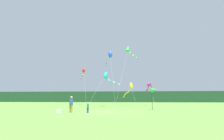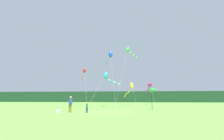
{
  "view_description": "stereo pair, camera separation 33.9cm",
  "coord_description": "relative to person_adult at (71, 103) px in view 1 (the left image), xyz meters",
  "views": [
    {
      "loc": [
        2.02,
        -18.46,
        1.56
      ],
      "look_at": [
        0.0,
        6.0,
        6.17
      ],
      "focal_mm": 24.24,
      "sensor_mm": 36.0,
      "label": 1
    },
    {
      "loc": [
        2.36,
        -18.43,
        1.56
      ],
      "look_at": [
        0.0,
        6.0,
        6.17
      ],
      "focal_mm": 24.24,
      "sensor_mm": 36.0,
      "label": 2
    }
  ],
  "objects": [
    {
      "name": "ground_plane",
      "position": [
        3.95,
        1.65,
        -1.0
      ],
      "size": [
        120.0,
        120.0,
        0.0
      ],
      "primitive_type": "plane",
      "color": "#5B9338"
    },
    {
      "name": "distant_treeline",
      "position": [
        3.95,
        46.65,
        1.19
      ],
      "size": [
        108.0,
        2.26,
        4.38
      ],
      "primitive_type": "cube",
      "color": "#1E4228",
      "rests_on": "ground"
    },
    {
      "name": "person_adult",
      "position": [
        0.0,
        0.0,
        0.0
      ],
      "size": [
        0.39,
        0.39,
        1.79
      ],
      "color": "olive",
      "rests_on": "ground"
    },
    {
      "name": "person_child",
      "position": [
        1.95,
        -0.18,
        -0.38
      ],
      "size": [
        0.24,
        0.24,
        1.11
      ],
      "color": "#334C8C",
      "rests_on": "ground"
    },
    {
      "name": "cooler_box",
      "position": [
        -1.14,
        -0.36,
        -0.82
      ],
      "size": [
        0.51,
        0.37,
        0.37
      ],
      "primitive_type": "cube",
      "color": "silver",
      "rests_on": "ground"
    },
    {
      "name": "banner_flag_pole",
      "position": [
        9.99,
        4.39,
        1.65
      ],
      "size": [
        0.9,
        0.7,
        3.26
      ],
      "color": "black",
      "rests_on": "ground"
    },
    {
      "name": "kite_red",
      "position": [
        -3.81,
        18.2,
        6.86
      ],
      "size": [
        3.65,
        7.77,
        8.76
      ],
      "color": "#B2B2B2",
      "rests_on": "ground"
    },
    {
      "name": "kite_yellow",
      "position": [
        7.11,
        17.1,
        2.77
      ],
      "size": [
        2.66,
        8.95,
        5.05
      ],
      "color": "#B2B2B2",
      "rests_on": "ground"
    },
    {
      "name": "kite_green",
      "position": [
        6.86,
        10.45,
        9.55
      ],
      "size": [
        4.44,
        5.85,
        11.43
      ],
      "color": "#B2B2B2",
      "rests_on": "ground"
    },
    {
      "name": "kite_magenta",
      "position": [
        11.39,
        18.08,
        3.55
      ],
      "size": [
        0.99,
        11.26,
        5.54
      ],
      "color": "#B2B2B2",
      "rests_on": "ground"
    },
    {
      "name": "kite_cyan",
      "position": [
        2.64,
        11.57,
        4.65
      ],
      "size": [
        5.14,
        7.25,
        6.64
      ],
      "color": "#B2B2B2",
      "rests_on": "ground"
    },
    {
      "name": "kite_blue",
      "position": [
        3.02,
        13.3,
        9.34
      ],
      "size": [
        2.82,
        7.68,
        11.33
      ],
      "color": "#B2B2B2",
      "rests_on": "ground"
    }
  ]
}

